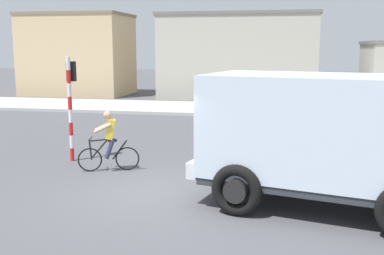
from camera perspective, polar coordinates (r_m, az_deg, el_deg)
The scene contains 8 objects.
ground_plane at distance 11.45m, azimuth -5.12°, elevation -7.94°, with size 120.00×120.00×0.00m, color #4C4C51.
sidewalk_far at distance 26.03m, azimuth 4.41°, elevation 2.27°, with size 80.00×5.00×0.16m, color #ADADA8.
truck_foreground at distance 10.40m, azimuth 16.15°, elevation -0.64°, with size 5.83×3.72×2.90m.
cyclist at distance 13.37m, azimuth -10.14°, elevation -1.64°, with size 1.65×0.70×1.72m.
traffic_light_pole at distance 14.72m, azimuth -14.59°, elevation 3.98°, with size 0.24×0.43×3.20m.
car_red_near at distance 19.77m, azimuth 18.89°, elevation 1.53°, with size 4.29×2.59×1.60m.
building_corner_left at distance 35.79m, azimuth -13.73°, elevation 8.66°, with size 7.48×5.14×5.86m.
building_mid_block at distance 33.50m, azimuth 5.85°, elevation 8.70°, with size 10.62×7.10×5.72m.
Camera 1 is at (3.15, -10.44, 3.48)m, focal length 43.70 mm.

